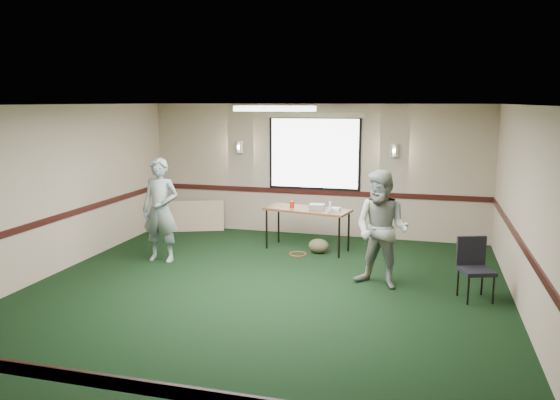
% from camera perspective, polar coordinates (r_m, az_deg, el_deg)
% --- Properties ---
extents(ground, '(8.00, 8.00, 0.00)m').
position_cam_1_polar(ground, '(7.79, -2.55, -10.39)').
color(ground, black).
rests_on(ground, ground).
extents(room_shell, '(8.00, 8.02, 8.00)m').
position_cam_1_polar(room_shell, '(9.40, 1.32, 3.14)').
color(room_shell, tan).
rests_on(room_shell, ground).
extents(folding_table, '(1.67, 0.93, 0.79)m').
position_cam_1_polar(folding_table, '(10.13, 2.88, -1.22)').
color(folding_table, '#523117').
rests_on(folding_table, ground).
extents(projector, '(0.29, 0.24, 0.09)m').
position_cam_1_polar(projector, '(10.07, 3.89, -0.69)').
color(projector, gray).
rests_on(projector, folding_table).
extents(game_console, '(0.21, 0.17, 0.05)m').
position_cam_1_polar(game_console, '(9.98, 5.69, -0.94)').
color(game_console, silver).
rests_on(game_console, folding_table).
extents(red_cup, '(0.08, 0.08, 0.12)m').
position_cam_1_polar(red_cup, '(10.17, 1.25, -0.47)').
color(red_cup, '#B21B0B').
rests_on(red_cup, folding_table).
extents(water_bottle, '(0.05, 0.05, 0.18)m').
position_cam_1_polar(water_bottle, '(9.85, 5.26, -0.70)').
color(water_bottle, '#98C9FA').
rests_on(water_bottle, folding_table).
extents(duffel_bag, '(0.43, 0.36, 0.27)m').
position_cam_1_polar(duffel_bag, '(10.06, 4.07, -4.81)').
color(duffel_bag, '#483E29').
rests_on(duffel_bag, ground).
extents(cable_coil, '(0.32, 0.32, 0.02)m').
position_cam_1_polar(cable_coil, '(9.98, 1.87, -5.66)').
color(cable_coil, red).
rests_on(cable_coil, ground).
extents(folded_table, '(1.25, 0.64, 0.65)m').
position_cam_1_polar(folded_table, '(11.82, -8.97, -1.68)').
color(folded_table, tan).
rests_on(folded_table, ground).
extents(conference_chair, '(0.55, 0.56, 0.87)m').
position_cam_1_polar(conference_chair, '(8.18, 19.61, -6.23)').
color(conference_chair, black).
rests_on(conference_chair, ground).
extents(person_left, '(0.66, 0.43, 1.80)m').
position_cam_1_polar(person_left, '(9.62, -12.38, -1.04)').
color(person_left, '#38597B').
rests_on(person_left, ground).
extents(person_right, '(1.03, 0.92, 1.76)m').
position_cam_1_polar(person_right, '(8.22, 10.57, -3.04)').
color(person_right, '#66879F').
rests_on(person_right, ground).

